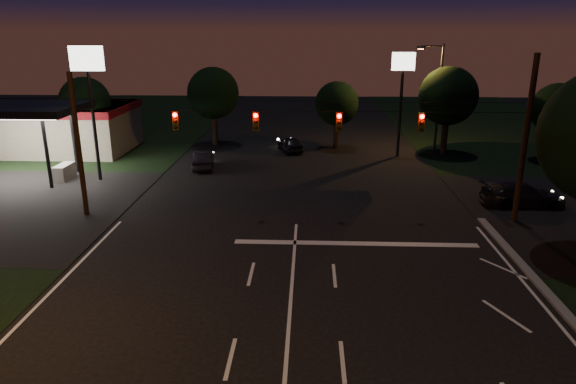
# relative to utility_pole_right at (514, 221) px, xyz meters

# --- Properties ---
(stop_bar) EXTENTS (12.00, 0.50, 0.01)m
(stop_bar) POSITION_rel_utility_pole_right_xyz_m (-9.00, -3.50, 0.01)
(stop_bar) COLOR silver
(stop_bar) RESTS_ON ground
(utility_pole_right) EXTENTS (0.30, 0.30, 9.00)m
(utility_pole_right) POSITION_rel_utility_pole_right_xyz_m (0.00, 0.00, 0.00)
(utility_pole_right) COLOR black
(utility_pole_right) RESTS_ON ground
(utility_pole_left) EXTENTS (0.28, 0.28, 8.00)m
(utility_pole_left) POSITION_rel_utility_pole_right_xyz_m (-24.00, 0.00, 0.00)
(utility_pole_left) COLOR black
(utility_pole_left) RESTS_ON ground
(signal_span) EXTENTS (24.00, 0.40, 1.56)m
(signal_span) POSITION_rel_utility_pole_right_xyz_m (-12.00, -0.04, 5.50)
(signal_span) COLOR black
(signal_span) RESTS_ON ground
(gas_station) EXTENTS (14.20, 16.10, 5.25)m
(gas_station) POSITION_rel_utility_pole_right_xyz_m (-33.86, 15.39, 2.38)
(gas_station) COLOR gray
(gas_station) RESTS_ON ground
(pole_sign_left_near) EXTENTS (2.20, 0.30, 9.10)m
(pole_sign_left_near) POSITION_rel_utility_pole_right_xyz_m (-26.00, 7.00, 6.98)
(pole_sign_left_near) COLOR black
(pole_sign_left_near) RESTS_ON ground
(pole_sign_right) EXTENTS (1.80, 0.30, 8.40)m
(pole_sign_right) POSITION_rel_utility_pole_right_xyz_m (-4.00, 15.00, 6.24)
(pole_sign_right) COLOR black
(pole_sign_right) RESTS_ON ground
(street_light_right_far) EXTENTS (2.20, 0.35, 9.00)m
(street_light_right_far) POSITION_rel_utility_pole_right_xyz_m (-0.76, 17.00, 5.24)
(street_light_right_far) COLOR black
(street_light_right_far) RESTS_ON ground
(tree_far_a) EXTENTS (4.20, 4.20, 6.42)m
(tree_far_a) POSITION_rel_utility_pole_right_xyz_m (-29.98, 15.12, 4.26)
(tree_far_a) COLOR black
(tree_far_a) RESTS_ON ground
(tree_far_b) EXTENTS (4.60, 4.60, 6.98)m
(tree_far_b) POSITION_rel_utility_pole_right_xyz_m (-19.98, 19.13, 4.61)
(tree_far_b) COLOR black
(tree_far_b) RESTS_ON ground
(tree_far_c) EXTENTS (3.80, 3.80, 5.86)m
(tree_far_c) POSITION_rel_utility_pole_right_xyz_m (-8.98, 18.10, 3.90)
(tree_far_c) COLOR black
(tree_far_c) RESTS_ON ground
(tree_far_d) EXTENTS (4.80, 4.80, 7.30)m
(tree_far_d) POSITION_rel_utility_pole_right_xyz_m (0.02, 16.13, 4.83)
(tree_far_d) COLOR black
(tree_far_d) RESTS_ON ground
(tree_far_e) EXTENTS (4.00, 4.00, 6.18)m
(tree_far_e) POSITION_rel_utility_pole_right_xyz_m (8.02, 14.11, 4.11)
(tree_far_e) COLOR black
(tree_far_e) RESTS_ON ground
(car_oncoming_a) EXTENTS (2.58, 4.10, 1.30)m
(car_oncoming_a) POSITION_rel_utility_pole_right_xyz_m (-13.00, 16.48, 0.65)
(car_oncoming_a) COLOR black
(car_oncoming_a) RESTS_ON ground
(car_oncoming_b) EXTENTS (1.91, 4.17, 1.32)m
(car_oncoming_b) POSITION_rel_utility_pole_right_xyz_m (-19.40, 10.64, 0.66)
(car_oncoming_b) COLOR black
(car_oncoming_b) RESTS_ON ground
(car_cross) EXTENTS (4.88, 2.04, 1.41)m
(car_cross) POSITION_rel_utility_pole_right_xyz_m (1.43, 2.64, 0.70)
(car_cross) COLOR black
(car_cross) RESTS_ON ground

